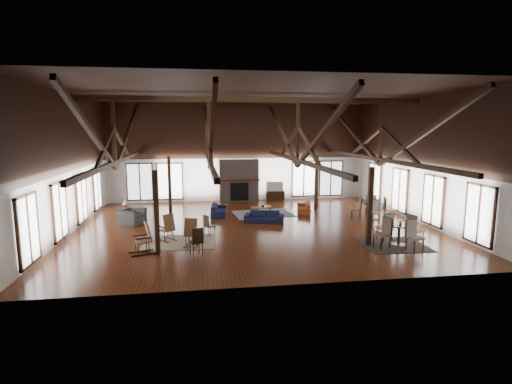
{
  "coord_description": "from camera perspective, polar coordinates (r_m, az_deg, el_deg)",
  "views": [
    {
      "loc": [
        -2.52,
        -17.74,
        4.49
      ],
      "look_at": [
        0.24,
        1.0,
        1.47
      ],
      "focal_mm": 28.0,
      "sensor_mm": 36.0,
      "label": 1
    }
  ],
  "objects": [
    {
      "name": "side_chair_a",
      "position": [
        17.0,
        -6.9,
        -4.51
      ],
      "size": [
        0.52,
        0.52,
        0.89
      ],
      "rotation": [
        0.0,
        0.0,
        -0.99
      ],
      "color": "black",
      "rests_on": "floor"
    },
    {
      "name": "cafe_table_near",
      "position": [
        16.46,
        19.77,
        -5.25
      ],
      "size": [
        2.24,
        2.24,
        1.14
      ],
      "rotation": [
        0.0,
        0.0,
        0.25
      ],
      "color": "black",
      "rests_on": "floor"
    },
    {
      "name": "rug_dark",
      "position": [
        16.57,
        19.05,
        -7.14
      ],
      "size": [
        2.5,
        2.29,
        0.01
      ],
      "primitive_type": "cube",
      "rotation": [
        0.0,
        0.0,
        -0.05
      ],
      "color": "black",
      "rests_on": "floor"
    },
    {
      "name": "fireplace",
      "position": [
        24.75,
        -2.45,
        1.63
      ],
      "size": [
        2.5,
        0.69,
        2.6
      ],
      "color": "#6D5C53",
      "rests_on": "floor"
    },
    {
      "name": "sofa_orange",
      "position": [
        21.75,
        6.85,
        -2.21
      ],
      "size": [
        1.89,
        1.09,
        0.52
      ],
      "primitive_type": "imported",
      "rotation": [
        0.0,
        0.0,
        -1.81
      ],
      "color": "#953B1C",
      "rests_on": "floor"
    },
    {
      "name": "roof_truss",
      "position": [
        17.93,
        -0.29,
        7.59
      ],
      "size": [
        15.6,
        14.07,
        3.14
      ],
      "color": "black",
      "rests_on": "wall_back"
    },
    {
      "name": "rug_navy",
      "position": [
        21.22,
        1.02,
        -3.13
      ],
      "size": [
        3.24,
        2.57,
        0.01
      ],
      "primitive_type": "cube",
      "rotation": [
        0.0,
        0.0,
        0.11
      ],
      "color": "#1B254D",
      "rests_on": "floor"
    },
    {
      "name": "cafe_table_far",
      "position": [
        20.72,
        16.3,
        -2.26
      ],
      "size": [
        2.17,
        2.17,
        1.11
      ],
      "rotation": [
        0.0,
        0.0,
        -0.3
      ],
      "color": "black",
      "rests_on": "floor"
    },
    {
      "name": "wall_front",
      "position": [
        11.14,
        4.79,
        1.34
      ],
      "size": [
        16.0,
        0.02,
        6.0
      ],
      "primitive_type": "cube",
      "color": "silver",
      "rests_on": "floor"
    },
    {
      "name": "coffee_table",
      "position": [
        20.96,
        0.8,
        -2.27
      ],
      "size": [
        1.23,
        0.89,
        0.43
      ],
      "rotation": [
        0.0,
        0.0,
        0.33
      ],
      "color": "brown",
      "rests_on": "floor"
    },
    {
      "name": "ceiling_fan",
      "position": [
        17.03,
        1.87,
        6.51
      ],
      "size": [
        1.6,
        1.6,
        0.75
      ],
      "color": "black",
      "rests_on": "roof_truss"
    },
    {
      "name": "rocking_chair_a",
      "position": [
        16.5,
        -12.53,
        -5.06
      ],
      "size": [
        0.9,
        0.96,
        1.11
      ],
      "rotation": [
        0.0,
        0.0,
        0.68
      ],
      "color": "olive",
      "rests_on": "floor"
    },
    {
      "name": "wall_left",
      "position": [
        18.63,
        -25.5,
        3.6
      ],
      "size": [
        0.02,
        14.0,
        6.0
      ],
      "primitive_type": "cube",
      "color": "silver",
      "rests_on": "floor"
    },
    {
      "name": "side_chair_b",
      "position": [
        14.48,
        -8.43,
        -6.68
      ],
      "size": [
        0.54,
        0.54,
        1.01
      ],
      "rotation": [
        0.0,
        0.0,
        0.34
      ],
      "color": "black",
      "rests_on": "floor"
    },
    {
      "name": "armchair",
      "position": [
        19.76,
        -17.33,
        -3.4
      ],
      "size": [
        1.44,
        1.37,
        0.73
      ],
      "primitive_type": "imported",
      "rotation": [
        0.0,
        0.0,
        1.14
      ],
      "color": "#363739",
      "rests_on": "floor"
    },
    {
      "name": "tv_console",
      "position": [
        25.32,
        2.75,
        -0.5
      ],
      "size": [
        1.15,
        0.43,
        0.57
      ],
      "primitive_type": "cube",
      "color": "black",
      "rests_on": "floor"
    },
    {
      "name": "cup_far",
      "position": [
        20.75,
        16.5,
        -1.43
      ],
      "size": [
        0.12,
        0.12,
        0.09
      ],
      "primitive_type": "imported",
      "rotation": [
        0.0,
        0.0,
        -0.05
      ],
      "color": "#B2B2B2",
      "rests_on": "cafe_table_far"
    },
    {
      "name": "television",
      "position": [
        25.22,
        2.7,
        0.82
      ],
      "size": [
        1.06,
        0.27,
        0.6
      ],
      "primitive_type": "imported",
      "rotation": [
        0.0,
        0.0,
        -0.13
      ],
      "color": "#B2B2B2",
      "rests_on": "tv_console"
    },
    {
      "name": "rug_tan",
      "position": [
        16.34,
        -10.94,
        -7.03
      ],
      "size": [
        2.84,
        2.27,
        0.01
      ],
      "primitive_type": "cube",
      "rotation": [
        0.0,
        0.0,
        -0.04
      ],
      "color": "tan",
      "rests_on": "floor"
    },
    {
      "name": "sofa_navy_front",
      "position": [
        19.31,
        1.16,
        -3.55
      ],
      "size": [
        2.0,
        1.24,
        0.55
      ],
      "primitive_type": "imported",
      "rotation": [
        0.0,
        0.0,
        -0.29
      ],
      "color": "#151839",
      "rests_on": "floor"
    },
    {
      "name": "post_grid",
      "position": [
        18.17,
        -0.28,
        -0.33
      ],
      "size": [
        8.16,
        7.16,
        3.05
      ],
      "color": "black",
      "rests_on": "floor"
    },
    {
      "name": "rocking_chair_c",
      "position": [
        15.09,
        -15.58,
        -6.44
      ],
      "size": [
        1.0,
        0.75,
        1.15
      ],
      "rotation": [
        0.0,
        0.0,
        1.92
      ],
      "color": "olive",
      "rests_on": "floor"
    },
    {
      "name": "wall_back",
      "position": [
        24.92,
        -2.56,
        5.63
      ],
      "size": [
        16.0,
        0.02,
        6.0
      ],
      "primitive_type": "cube",
      "color": "silver",
      "rests_on": "floor"
    },
    {
      "name": "side_table_lamp",
      "position": [
        20.65,
        -18.12,
        -2.83
      ],
      "size": [
        0.41,
        0.41,
        1.04
      ],
      "color": "black",
      "rests_on": "floor"
    },
    {
      "name": "wall_right",
      "position": [
        20.68,
        22.3,
        4.26
      ],
      "size": [
        0.02,
        14.0,
        6.0
      ],
      "primitive_type": "cube",
      "color": "silver",
      "rests_on": "floor"
    },
    {
      "name": "floor",
      "position": [
        18.48,
        -0.28,
        -5.0
      ],
      "size": [
        16.0,
        16.0,
        0.0
      ],
      "primitive_type": "plane",
      "color": "#552912",
      "rests_on": "ground"
    },
    {
      "name": "cup_near",
      "position": [
        16.47,
        19.92,
        -4.17
      ],
      "size": [
        0.13,
        0.13,
        0.1
      ],
      "primitive_type": "imported",
      "rotation": [
        0.0,
        0.0,
        -0.03
      ],
      "color": "#B2B2B2",
      "rests_on": "cafe_table_near"
    },
    {
      "name": "sofa_navy_left",
      "position": [
        20.99,
        -5.36,
        -2.56
      ],
      "size": [
        1.95,
        0.92,
        0.55
      ],
      "primitive_type": "imported",
      "rotation": [
        0.0,
        0.0,
        1.47
      ],
      "color": "#131436",
      "rests_on": "floor"
    },
    {
      "name": "rocking_chair_b",
      "position": [
        15.59,
        -9.18,
        -5.78
      ],
      "size": [
        0.68,
        0.96,
        1.12
      ],
      "rotation": [
        0.0,
        0.0,
        -0.27
      ],
      "color": "olive",
      "rests_on": "floor"
    },
    {
      "name": "ceiling",
      "position": [
        17.98,
        -0.29,
        13.88
      ],
      "size": [
        16.0,
        14.0,
        0.02
      ],
      "primitive_type": "cube",
      "color": "black",
      "rests_on": "wall_back"
    },
    {
      "name": "vase",
      "position": [
        20.85,
        0.99,
        -1.93
      ],
      "size": [
        0.18,
        0.18,
        0.17
      ],
      "primitive_type": "imported",
      "rotation": [
        0.0,
        0.0,
        -0.12
      ],
      "color": "#B2B2B2",
      "rests_on": "coffee_table"
    }
  ]
}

